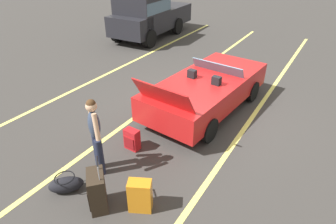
{
  "coord_description": "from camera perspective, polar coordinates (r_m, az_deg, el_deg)",
  "views": [
    {
      "loc": [
        -6.5,
        -2.78,
        4.02
      ],
      "look_at": [
        -1.79,
        0.14,
        0.75
      ],
      "focal_mm": 30.24,
      "sensor_mm": 36.0,
      "label": 1
    }
  ],
  "objects": [
    {
      "name": "lot_line_near",
      "position": [
        7.78,
        16.07,
        -1.85
      ],
      "size": [
        18.0,
        0.12,
        0.01
      ],
      "primitive_type": "cube",
      "color": "#EAE066",
      "rests_on": "ground_plane"
    },
    {
      "name": "convertible_car",
      "position": [
        8.01,
        8.53,
        4.89
      ],
      "size": [
        4.35,
        2.13,
        1.5
      ],
      "rotation": [
        0.0,
        0.0,
        -0.09
      ],
      "color": "red",
      "rests_on": "ground_plane"
    },
    {
      "name": "lot_line_far",
      "position": [
        10.29,
        -13.79,
        6.67
      ],
      "size": [
        18.0,
        0.12,
        0.01
      ],
      "primitive_type": "cube",
      "color": "#EAE066",
      "rests_on": "ground_plane"
    },
    {
      "name": "suitcase_small_carryon",
      "position": [
        6.45,
        -7.28,
        -5.51
      ],
      "size": [
        0.23,
        0.35,
        0.5
      ],
      "rotation": [
        0.0,
        0.0,
        3.1
      ],
      "color": "red",
      "rests_on": "ground_plane"
    },
    {
      "name": "lot_line_mid",
      "position": [
        8.71,
        -0.93,
        3.11
      ],
      "size": [
        18.0,
        0.12,
        0.01
      ],
      "primitive_type": "cube",
      "color": "#EAE066",
      "rests_on": "ground_plane"
    },
    {
      "name": "suitcase_medium_bright",
      "position": [
        5.08,
        -5.65,
        -16.45
      ],
      "size": [
        0.39,
        0.47,
        0.62
      ],
      "rotation": [
        0.0,
        0.0,
        3.61
      ],
      "color": "orange",
      "rests_on": "ground_plane"
    },
    {
      "name": "traveler_person",
      "position": [
        5.58,
        -14.42,
        -4.1
      ],
      "size": [
        0.4,
        0.55,
        1.65
      ],
      "rotation": [
        0.0,
        0.0,
        -0.58
      ],
      "color": "#1E2338",
      "rests_on": "ground_plane"
    },
    {
      "name": "suitcase_large_black",
      "position": [
        5.2,
        -14.1,
        -15.21
      ],
      "size": [
        0.53,
        0.54,
        1.03
      ],
      "rotation": [
        0.0,
        0.0,
        2.39
      ],
      "color": "#2D2319",
      "rests_on": "ground_plane"
    },
    {
      "name": "duffel_bag",
      "position": [
        5.79,
        -19.86,
        -13.57
      ],
      "size": [
        0.66,
        0.67,
        0.34
      ],
      "rotation": [
        0.0,
        0.0,
        5.49
      ],
      "color": "black",
      "rests_on": "ground_plane"
    },
    {
      "name": "ground_plane",
      "position": [
        8.13,
        7.52,
        0.65
      ],
      "size": [
        80.0,
        80.0,
        0.0
      ],
      "primitive_type": "plane",
      "color": "#383533"
    },
    {
      "name": "parked_pickup_truck_near",
      "position": [
        14.53,
        -4.08,
        18.93
      ],
      "size": [
        5.08,
        2.23,
        2.1
      ],
      "rotation": [
        0.0,
        0.0,
        3.19
      ],
      "color": "black",
      "rests_on": "ground_plane"
    }
  ]
}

